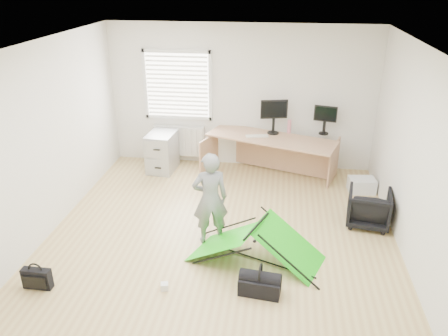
# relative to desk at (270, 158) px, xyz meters

# --- Properties ---
(ground) EXTENTS (5.50, 5.50, 0.00)m
(ground) POSITION_rel_desk_xyz_m (-0.62, -2.18, -0.39)
(ground) COLOR tan
(ground) RESTS_ON ground
(back_wall) EXTENTS (5.00, 0.02, 2.70)m
(back_wall) POSITION_rel_desk_xyz_m (-0.62, 0.57, 0.96)
(back_wall) COLOR silver
(back_wall) RESTS_ON ground
(window) EXTENTS (1.20, 0.06, 1.20)m
(window) POSITION_rel_desk_xyz_m (-1.82, 0.53, 1.16)
(window) COLOR silver
(window) RESTS_ON back_wall
(radiator) EXTENTS (1.00, 0.12, 0.60)m
(radiator) POSITION_rel_desk_xyz_m (-1.82, 0.49, 0.06)
(radiator) COLOR silver
(radiator) RESTS_ON back_wall
(desk) EXTENTS (2.42, 1.43, 0.79)m
(desk) POSITION_rel_desk_xyz_m (0.00, 0.00, 0.00)
(desk) COLOR tan
(desk) RESTS_ON ground
(filing_cabinet) EXTENTS (0.53, 0.68, 0.74)m
(filing_cabinet) POSITION_rel_desk_xyz_m (-2.06, 0.05, -0.02)
(filing_cabinet) COLOR #A4A6A9
(filing_cabinet) RESTS_ON ground
(monitor_left) EXTENTS (0.50, 0.21, 0.47)m
(monitor_left) POSITION_rel_desk_xyz_m (0.02, 0.23, 0.63)
(monitor_left) COLOR black
(monitor_left) RESTS_ON desk
(monitor_right) EXTENTS (0.42, 0.18, 0.39)m
(monitor_right) POSITION_rel_desk_xyz_m (0.94, 0.32, 0.59)
(monitor_right) COLOR black
(monitor_right) RESTS_ON desk
(keyboard) EXTENTS (0.42, 0.22, 0.02)m
(keyboard) POSITION_rel_desk_xyz_m (-0.26, 0.02, 0.40)
(keyboard) COLOR beige
(keyboard) RESTS_ON desk
(thermos) EXTENTS (0.08, 0.08, 0.25)m
(thermos) POSITION_rel_desk_xyz_m (0.31, 0.30, 0.52)
(thermos) COLOR #C56E7C
(thermos) RESTS_ON desk
(office_chair) EXTENTS (0.69, 0.71, 0.56)m
(office_chair) POSITION_rel_desk_xyz_m (1.53, -1.46, -0.11)
(office_chair) COLOR black
(office_chair) RESTS_ON ground
(person) EXTENTS (0.57, 0.46, 1.35)m
(person) POSITION_rel_desk_xyz_m (-0.75, -2.22, 0.28)
(person) COLOR slate
(person) RESTS_ON ground
(kite) EXTENTS (1.84, 1.31, 0.52)m
(kite) POSITION_rel_desk_xyz_m (-0.08, -2.59, -0.13)
(kite) COLOR #1BC112
(kite) RESTS_ON ground
(storage_crate) EXTENTS (0.48, 0.36, 0.25)m
(storage_crate) POSITION_rel_desk_xyz_m (1.61, -0.37, -0.27)
(storage_crate) COLOR silver
(storage_crate) RESTS_ON ground
(tote_bag) EXTENTS (0.35, 0.15, 0.41)m
(tote_bag) POSITION_rel_desk_xyz_m (-2.10, 0.44, -0.19)
(tote_bag) COLOR teal
(tote_bag) RESTS_ON ground
(laptop_bag) EXTENTS (0.36, 0.11, 0.27)m
(laptop_bag) POSITION_rel_desk_xyz_m (-2.67, -3.51, -0.26)
(laptop_bag) COLOR black
(laptop_bag) RESTS_ON ground
(white_box) EXTENTS (0.11, 0.11, 0.09)m
(white_box) POSITION_rel_desk_xyz_m (-1.13, -3.34, -0.35)
(white_box) COLOR silver
(white_box) RESTS_ON ground
(duffel_bag) EXTENTS (0.52, 0.30, 0.21)m
(duffel_bag) POSITION_rel_desk_xyz_m (0.01, -3.25, -0.29)
(duffel_bag) COLOR black
(duffel_bag) RESTS_ON ground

